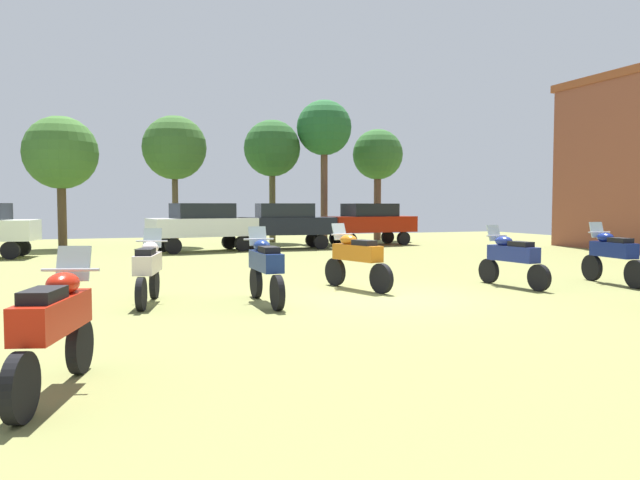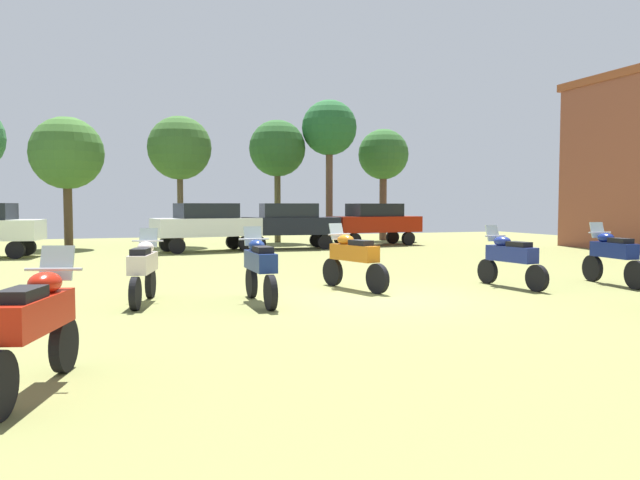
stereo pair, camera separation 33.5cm
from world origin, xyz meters
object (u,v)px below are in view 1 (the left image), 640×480
Objects in this scene: motorcycle_3 at (356,257)px; tree_6 at (272,149)px; motorcycle_1 at (512,257)px; tree_5 at (61,153)px; motorcycle_2 at (54,324)px; tree_1 at (378,156)px; car_1 at (285,222)px; motorcycle_5 at (148,268)px; tree_2 at (174,148)px; car_2 at (370,221)px; car_4 at (203,223)px; motorcycle_6 at (265,266)px; tree_4 at (324,129)px; motorcycle_4 at (612,254)px.

tree_6 is at bearing 64.19° from motorcycle_3.
motorcycle_1 is 20.77m from tree_5.
motorcycle_2 is 28.50m from tree_1.
tree_1 is at bearing -49.69° from car_1.
tree_5 reaches higher than motorcycle_5.
tree_2 is (-5.53, 17.56, 3.88)m from motorcycle_1.
car_2 is (6.89, 13.85, 0.43)m from motorcycle_3.
tree_2 is (4.09, 22.64, 3.87)m from motorcycle_2.
motorcycle_1 is 8.25m from motorcycle_5.
tree_5 is (-9.17, 3.80, 3.04)m from car_1.
tree_2 is (-0.58, 4.09, 3.42)m from car_4.
tree_1 is (9.22, 17.79, 3.91)m from motorcycle_3.
car_4 is (3.29, 13.05, 0.46)m from motorcycle_5.
car_4 reaches higher than motorcycle_6.
car_1 is 10.38m from tree_5.
tree_5 is at bearing 43.50° from car_4.
tree_6 is at bearing 81.29° from motorcycle_5.
tree_4 is at bearing -167.28° from tree_1.
motorcycle_4 is 19.10m from tree_4.
motorcycle_1 is 15.11m from car_2.
motorcycle_6 is 0.37× the size of tree_2.
car_1 is 3.66m from car_4.
car_4 is at bearing 80.42° from motorcycle_3.
tree_2 is (-4.23, 3.78, 3.42)m from car_1.
motorcycle_4 is 8.65m from motorcycle_6.
tree_5 reaches higher than motorcycle_4.
motorcycle_2 is 13.02m from motorcycle_4.
tree_6 reaches higher than car_2.
motorcycle_5 is 18.38m from car_2.
motorcycle_2 is 1.05× the size of motorcycle_5.
tree_4 is (5.75, 17.00, 5.11)m from motorcycle_3.
motorcycle_3 is 6.33m from motorcycle_4.
motorcycle_5 is 23.25m from tree_1.
motorcycle_1 is 2.61m from motorcycle_4.
tree_1 is at bearing 67.22° from motorcycle_5.
motorcycle_4 is 10.84m from motorcycle_5.
motorcycle_4 is at bearing -81.21° from tree_6.
tree_5 is at bearing -173.33° from tree_6.
car_1 is 0.70× the size of tree_6.
tree_4 is (11.77, 22.98, 5.12)m from motorcycle_2.
tree_4 is at bearing -34.93° from car_1.
car_1 is 0.73× the size of tree_2.
motorcycle_5 is 15.06m from car_1.
tree_4 reaches higher than motorcycle_5.
car_1 is (4.79, 14.10, 0.44)m from motorcycle_6.
car_2 is 6.57m from tree_6.
motorcycle_4 reaches higher than motorcycle_2.
tree_2 is at bearing -166.78° from tree_6.
tree_6 is (-6.03, 0.08, 0.18)m from tree_1.
motorcycle_4 is at bearing -65.86° from tree_2.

